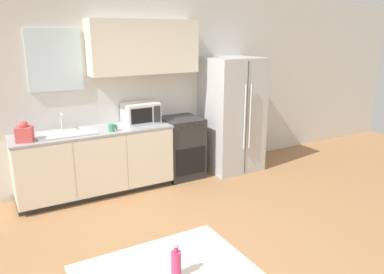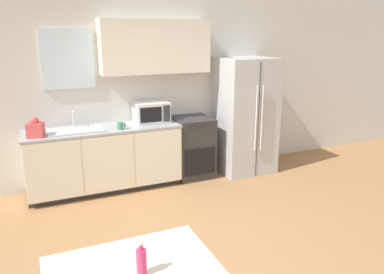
{
  "view_description": "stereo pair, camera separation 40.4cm",
  "coord_description": "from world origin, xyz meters",
  "px_view_note": "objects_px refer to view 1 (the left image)",
  "views": [
    {
      "loc": [
        -1.53,
        -2.82,
        2.14
      ],
      "look_at": [
        0.39,
        0.57,
        1.05
      ],
      "focal_mm": 35.0,
      "sensor_mm": 36.0,
      "label": 1
    },
    {
      "loc": [
        -1.16,
        -3.0,
        2.14
      ],
      "look_at": [
        0.39,
        0.57,
        1.05
      ],
      "focal_mm": 35.0,
      "sensor_mm": 36.0,
      "label": 2
    }
  ],
  "objects_px": {
    "coffee_mug": "(112,127)",
    "refrigerator": "(232,114)",
    "microwave": "(141,113)",
    "drink_bottle": "(176,263)",
    "oven_range": "(181,147)"
  },
  "relations": [
    {
      "from": "coffee_mug",
      "to": "refrigerator",
      "type": "bearing_deg",
      "value": 2.45
    },
    {
      "from": "microwave",
      "to": "drink_bottle",
      "type": "height_order",
      "value": "microwave"
    },
    {
      "from": "coffee_mug",
      "to": "drink_bottle",
      "type": "xyz_separation_m",
      "value": [
        -0.57,
        -2.94,
        -0.1
      ]
    },
    {
      "from": "oven_range",
      "to": "refrigerator",
      "type": "relative_size",
      "value": 0.51
    },
    {
      "from": "oven_range",
      "to": "drink_bottle",
      "type": "distance_m",
      "value": 3.55
    },
    {
      "from": "refrigerator",
      "to": "microwave",
      "type": "xyz_separation_m",
      "value": [
        -1.47,
        0.16,
        0.15
      ]
    },
    {
      "from": "oven_range",
      "to": "drink_bottle",
      "type": "relative_size",
      "value": 4.16
    },
    {
      "from": "microwave",
      "to": "drink_bottle",
      "type": "distance_m",
      "value": 3.37
    },
    {
      "from": "oven_range",
      "to": "coffee_mug",
      "type": "xyz_separation_m",
      "value": [
        -1.11,
        -0.16,
        0.48
      ]
    },
    {
      "from": "microwave",
      "to": "drink_bottle",
      "type": "xyz_separation_m",
      "value": [
        -1.07,
        -3.19,
        -0.2
      ]
    },
    {
      "from": "coffee_mug",
      "to": "drink_bottle",
      "type": "relative_size",
      "value": 0.51
    },
    {
      "from": "oven_range",
      "to": "refrigerator",
      "type": "xyz_separation_m",
      "value": [
        0.86,
        -0.08,
        0.43
      ]
    },
    {
      "from": "refrigerator",
      "to": "coffee_mug",
      "type": "bearing_deg",
      "value": -177.55
    },
    {
      "from": "refrigerator",
      "to": "microwave",
      "type": "bearing_deg",
      "value": 173.7
    },
    {
      "from": "oven_range",
      "to": "microwave",
      "type": "relative_size",
      "value": 1.89
    }
  ]
}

